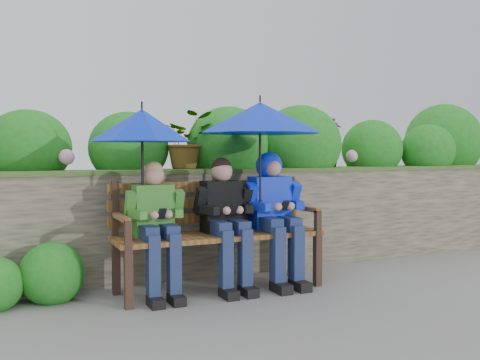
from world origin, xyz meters
name	(u,v)px	position (x,y,z in m)	size (l,w,h in m)	color
ground	(245,290)	(0.00, 0.00, 0.00)	(60.00, 60.00, 0.00)	slate
garden_backdrop	(188,201)	(0.04, 1.59, 0.64)	(8.06, 2.87, 1.87)	#544E43
park_bench	(216,226)	(-0.19, 0.18, 0.54)	(1.81, 0.53, 0.96)	#3A251C
boy_left	(156,220)	(-0.75, 0.09, 0.64)	(0.48, 0.55, 1.12)	#368931
boy_middle	(226,215)	(-0.14, 0.09, 0.65)	(0.50, 0.58, 1.15)	black
boy_right	(274,206)	(0.34, 0.10, 0.71)	(0.53, 0.64, 1.19)	#001ED4
umbrella_left	(142,125)	(-0.86, 0.12, 1.41)	(0.84, 0.84, 0.89)	#0022D0
umbrella_right	(260,118)	(0.19, 0.09, 1.49)	(1.10, 1.10, 0.96)	#0022D0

